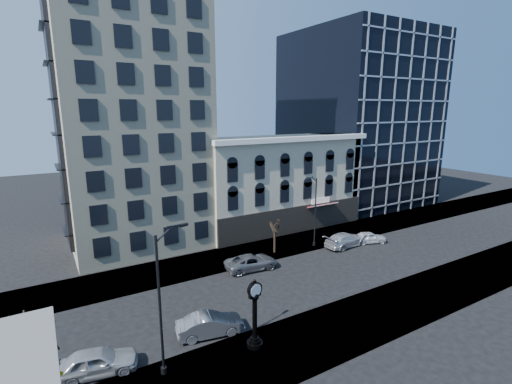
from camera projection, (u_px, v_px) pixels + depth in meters
ground at (259, 290)px, 32.98m from camera, size 160.00×160.00×0.00m
sidewalk_far at (221, 259)px, 39.69m from camera, size 160.00×6.00×0.12m
sidewalk_near at (318, 336)px, 26.24m from camera, size 160.00×6.00×0.12m
cream_tower at (127, 77)px, 41.58m from camera, size 15.90×15.40×42.50m
victorian_row at (275, 182)px, 50.96m from camera, size 22.60×11.19×12.50m
glass_office at (357, 120)px, 63.33m from camera, size 20.00×20.15×28.00m
street_clock at (255, 316)px, 24.62m from camera, size 1.10×1.10×4.86m
street_lamp_near at (168, 262)px, 21.45m from camera, size 2.35×0.93×9.33m
street_lamp_far at (313, 193)px, 41.60m from camera, size 2.10×1.03×8.54m
bare_tree_near at (39, 332)px, 17.20m from camera, size 4.28×4.28×7.34m
bare_tree_far at (275, 223)px, 40.74m from camera, size 2.64×2.64×4.54m
warning_sign at (57, 381)px, 19.57m from camera, size 0.75×0.21×2.34m
car_near_a at (97, 362)px, 22.47m from camera, size 5.03×2.75×1.62m
car_near_b at (210, 325)px, 26.37m from camera, size 5.02×2.56×1.58m
car_far_a at (251, 262)px, 37.23m from camera, size 5.57×2.93×1.49m
car_far_b at (345, 240)px, 43.42m from camera, size 5.78×2.78×1.62m
car_far_c at (369, 237)px, 44.60m from camera, size 4.34×2.91×1.37m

